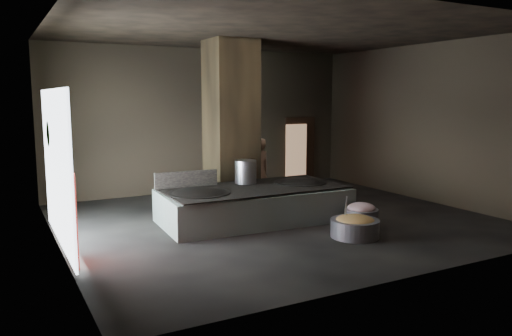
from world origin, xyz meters
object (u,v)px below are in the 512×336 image
stock_pot (246,172)px  meat_basin (361,218)px  veg_basin (355,228)px  wok_left (199,196)px  wok_right (300,185)px  cook (259,171)px  hearth_platform (254,205)px

stock_pot → meat_basin: stock_pot is taller
veg_basin → meat_basin: (0.67, 0.58, 0.02)m
meat_basin → wok_left: bearing=153.8°
wok_right → veg_basin: bearing=-92.6°
cook → meat_basin: cook is taller
wok_left → cook: size_ratio=0.77×
wok_right → veg_basin: size_ratio=1.26×
cook → wok_left: bearing=25.6°
wok_right → cook: bearing=97.0°
hearth_platform → cook: size_ratio=2.43×
hearth_platform → wok_left: size_ratio=3.17×
hearth_platform → stock_pot: stock_pot is taller
wok_right → cook: cook is taller
wok_right → veg_basin: (-0.11, -2.34, -0.56)m
wok_right → cook: (-0.22, 1.77, 0.17)m
veg_basin → hearth_platform: bearing=118.5°
cook → meat_basin: size_ratio=2.37×
cook → hearth_platform: bearing=47.8°
stock_pot → cook: bearing=49.6°
hearth_platform → wok_left: wok_left is taller
stock_pot → veg_basin: size_ratio=0.56×
veg_basin → meat_basin: meat_basin is taller
wok_right → meat_basin: size_ratio=1.69×
stock_pot → cook: size_ratio=0.32×
meat_basin → hearth_platform: bearing=138.3°
veg_basin → wok_right: bearing=87.4°
wok_right → stock_pot: size_ratio=2.25×
hearth_platform → stock_pot: 0.92m
hearth_platform → meat_basin: (1.91, -1.70, -0.18)m
meat_basin → stock_pot: bearing=129.5°
veg_basin → wok_left: bearing=140.3°
hearth_platform → wok_right: bearing=5.0°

